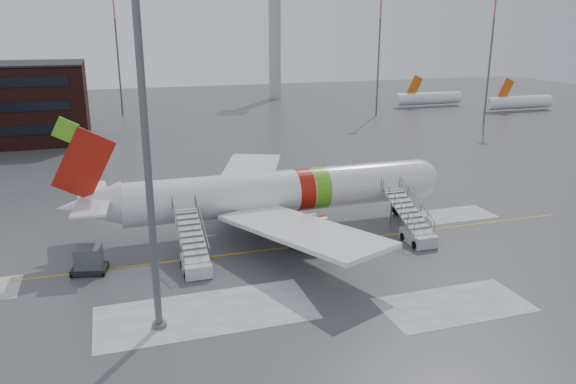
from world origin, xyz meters
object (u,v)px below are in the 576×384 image
object	(u,v)px
light_mast_near	(144,118)
pushback_tug	(304,239)
airstair_fwd	(414,229)
uld_container	(89,261)
airliner	(271,193)
airstair_aft	(194,255)

from	to	relation	value
light_mast_near	pushback_tug	bearing A→B (deg)	36.91
airstair_fwd	uld_container	xyz separation A→B (m)	(-26.67, 1.64, -0.10)
pushback_tug	light_mast_near	world-z (taller)	light_mast_near
airliner	airstair_fwd	xyz separation A→B (m)	(10.96, -6.54, -2.35)
pushback_tug	airstair_fwd	bearing A→B (deg)	-9.65
light_mast_near	airliner	bearing A→B (deg)	51.84
airstair_aft	pushback_tug	distance (m)	9.64
airstair_fwd	airstair_aft	distance (m)	19.02
pushback_tug	uld_container	bearing A→B (deg)	179.95
airstair_fwd	light_mast_near	world-z (taller)	light_mast_near
airstair_aft	uld_container	distance (m)	7.82
pushback_tug	uld_container	xyz separation A→B (m)	(-17.14, 0.02, 0.34)
pushback_tug	uld_container	distance (m)	17.15
airliner	light_mast_near	xyz separation A→B (m)	(-11.49, -14.62, 9.56)
airstair_aft	light_mast_near	distance (m)	14.81
airliner	airstair_fwd	bearing A→B (deg)	-30.81
airliner	uld_container	size ratio (longest dim) A/B	12.32
airliner	uld_container	distance (m)	16.64
airstair_fwd	pushback_tug	size ratio (longest dim) A/B	2.97
airstair_fwd	pushback_tug	world-z (taller)	airstair_fwd
uld_container	light_mast_near	world-z (taller)	light_mast_near
airliner	pushback_tug	world-z (taller)	airliner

